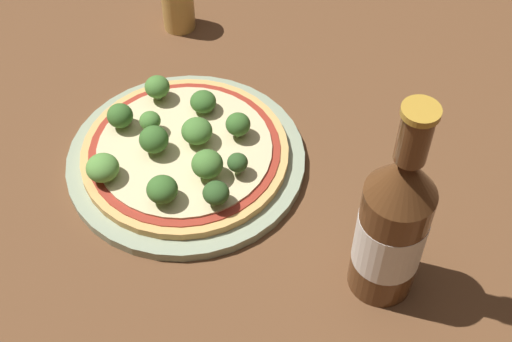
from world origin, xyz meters
name	(u,v)px	position (x,y,z in m)	size (l,w,h in m)	color
ground_plane	(198,168)	(0.00, 0.00, 0.00)	(3.00, 3.00, 0.00)	brown
plate	(186,160)	(-0.02, 0.00, 0.01)	(0.27, 0.27, 0.01)	#93A384
pizza	(183,154)	(-0.02, 0.00, 0.02)	(0.23, 0.23, 0.01)	tan
broccoli_floret_0	(207,164)	(0.03, -0.02, 0.05)	(0.03, 0.03, 0.03)	#89A866
broccoli_floret_1	(162,189)	(0.01, -0.07, 0.04)	(0.03, 0.03, 0.03)	#89A866
broccoli_floret_2	(238,124)	(0.02, 0.05, 0.04)	(0.03, 0.03, 0.03)	#89A866
broccoli_floret_3	(120,116)	(-0.10, -0.01, 0.04)	(0.03, 0.03, 0.03)	#89A866
broccoli_floret_4	(203,102)	(-0.03, 0.06, 0.04)	(0.03, 0.03, 0.03)	#89A866
broccoli_floret_5	(154,139)	(-0.04, -0.02, 0.04)	(0.03, 0.03, 0.03)	#89A866
broccoli_floret_6	(157,87)	(-0.09, 0.05, 0.04)	(0.03, 0.03, 0.03)	#89A866
broccoli_floret_7	(103,168)	(-0.06, -0.08, 0.04)	(0.04, 0.04, 0.03)	#89A866
broccoli_floret_8	(197,131)	(-0.01, 0.02, 0.04)	(0.03, 0.03, 0.03)	#89A866
broccoli_floret_9	(216,193)	(0.06, -0.05, 0.04)	(0.03, 0.03, 0.03)	#89A866
broccoli_floret_10	(239,161)	(0.05, 0.00, 0.04)	(0.02, 0.02, 0.03)	#89A866
broccoli_floret_11	(151,120)	(-0.06, 0.00, 0.04)	(0.02, 0.02, 0.03)	#89A866
beer_bottle	(393,226)	(0.24, -0.02, 0.09)	(0.06, 0.06, 0.24)	#563319
pepper_shaker	(178,3)	(-0.17, 0.20, 0.04)	(0.04, 0.04, 0.08)	tan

